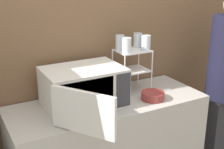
% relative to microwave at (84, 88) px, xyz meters
% --- Properties ---
extents(wall_back, '(8.00, 0.06, 2.60)m').
position_rel_microwave_xyz_m(wall_back, '(0.19, 0.32, 0.23)').
color(wall_back, brown).
rests_on(wall_back, ground_plane).
extents(microwave, '(0.59, 0.77, 0.28)m').
position_rel_microwave_xyz_m(microwave, '(0.00, 0.00, 0.00)').
color(microwave, silver).
rests_on(microwave, counter).
extents(dish_rack, '(0.26, 0.21, 0.34)m').
position_rel_microwave_xyz_m(dish_rack, '(0.47, 0.11, 0.10)').
color(dish_rack, white).
rests_on(dish_rack, counter).
extents(glass_front_left, '(0.07, 0.07, 0.12)m').
position_rel_microwave_xyz_m(glass_front_left, '(0.39, 0.05, 0.26)').
color(glass_front_left, silver).
rests_on(glass_front_left, dish_rack).
extents(glass_back_right, '(0.07, 0.07, 0.12)m').
position_rel_microwave_xyz_m(glass_back_right, '(0.55, 0.16, 0.26)').
color(glass_back_right, silver).
rests_on(glass_back_right, dish_rack).
extents(glass_front_right, '(0.07, 0.07, 0.12)m').
position_rel_microwave_xyz_m(glass_front_right, '(0.56, 0.05, 0.26)').
color(glass_front_right, silver).
rests_on(glass_front_right, dish_rack).
extents(glass_back_left, '(0.07, 0.07, 0.12)m').
position_rel_microwave_xyz_m(glass_back_left, '(0.39, 0.16, 0.26)').
color(glass_back_left, silver).
rests_on(glass_back_left, dish_rack).
extents(bowl, '(0.18, 0.18, 0.06)m').
position_rel_microwave_xyz_m(bowl, '(0.51, -0.14, -0.11)').
color(bowl, maroon).
rests_on(bowl, counter).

